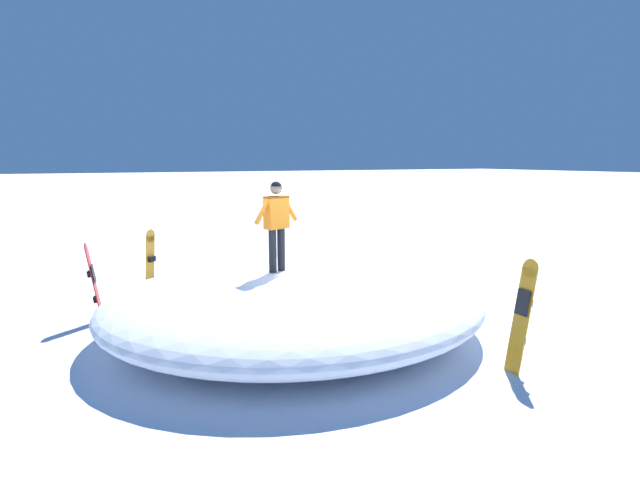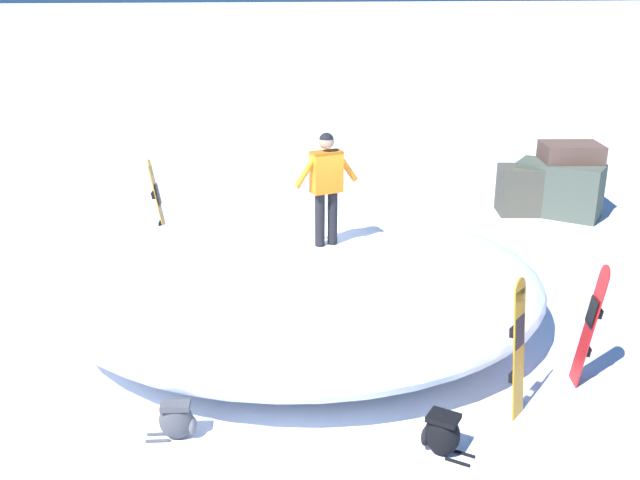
# 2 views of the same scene
# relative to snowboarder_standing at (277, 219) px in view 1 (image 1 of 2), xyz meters

# --- Properties ---
(ground) EXTENTS (240.00, 240.00, 0.00)m
(ground) POSITION_rel_snowboarder_standing_xyz_m (0.37, -0.24, -2.13)
(ground) COLOR white
(snow_mound) EXTENTS (7.11, 6.47, 1.17)m
(snow_mound) POSITION_rel_snowboarder_standing_xyz_m (0.34, -0.07, -1.54)
(snow_mound) COLOR white
(snow_mound) RESTS_ON ground
(snowboarder_standing) EXTENTS (0.96, 0.40, 1.62)m
(snowboarder_standing) POSITION_rel_snowboarder_standing_xyz_m (0.00, 0.00, 0.00)
(snowboarder_standing) COLOR black
(snowboarder_standing) RESTS_ON snow_mound
(snowboard_primary_upright) EXTENTS (0.30, 0.31, 1.71)m
(snowboard_primary_upright) POSITION_rel_snowboarder_standing_xyz_m (-1.82, 2.79, -1.25)
(snowboard_primary_upright) COLOR orange
(snowboard_primary_upright) RESTS_ON ground
(snowboard_secondary_upright) EXTENTS (0.30, 0.30, 1.73)m
(snowboard_secondary_upright) POSITION_rel_snowboarder_standing_xyz_m (2.65, -3.20, -1.24)
(snowboard_secondary_upright) COLOR orange
(snowboard_secondary_upright) RESTS_ON ground
(snowboard_tertiary_upright) EXTENTS (0.30, 0.34, 1.59)m
(snowboard_tertiary_upright) POSITION_rel_snowboarder_standing_xyz_m (-2.98, 2.22, -1.31)
(snowboard_tertiary_upright) COLOR red
(snowboard_tertiary_upright) RESTS_ON ground
(backpack_near) EXTENTS (0.57, 0.25, 0.45)m
(backpack_near) POSITION_rel_snowboarder_standing_xyz_m (2.01, 2.81, -1.90)
(backpack_near) COLOR #4C4C51
(backpack_near) RESTS_ON ground
(backpack_far) EXTENTS (0.59, 0.52, 0.48)m
(backpack_far) POSITION_rel_snowboarder_standing_xyz_m (-0.79, 3.42, -1.88)
(backpack_far) COLOR black
(backpack_far) RESTS_ON ground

